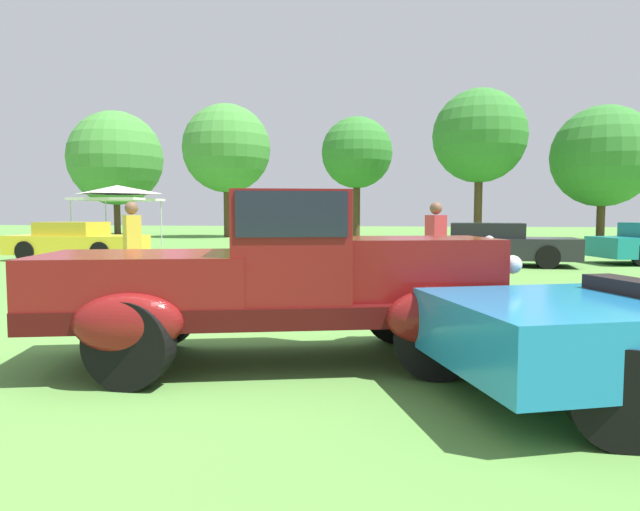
# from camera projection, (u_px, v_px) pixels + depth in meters

# --- Properties ---
(ground_plane) EXTENTS (120.00, 120.00, 0.00)m
(ground_plane) POSITION_uv_depth(u_px,v_px,m) (213.00, 353.00, 5.90)
(ground_plane) COLOR #568C3D
(feature_pickup_truck) EXTENTS (4.71, 2.66, 1.70)m
(feature_pickup_truck) POSITION_uv_depth(u_px,v_px,m) (280.00, 276.00, 5.50)
(feature_pickup_truck) COLOR #400B0B
(feature_pickup_truck) RESTS_ON ground_plane
(show_car_yellow) EXTENTS (4.17, 1.73, 1.22)m
(show_car_yellow) POSITION_uv_depth(u_px,v_px,m) (76.00, 242.00, 17.67)
(show_car_yellow) COLOR yellow
(show_car_yellow) RESTS_ON ground_plane
(show_car_charcoal) EXTENTS (4.68, 2.08, 1.22)m
(show_car_charcoal) POSITION_uv_depth(u_px,v_px,m) (492.00, 244.00, 15.95)
(show_car_charcoal) COLOR #28282D
(show_car_charcoal) RESTS_ON ground_plane
(spectator_between_cars) EXTENTS (0.43, 0.46, 1.69)m
(spectator_between_cars) POSITION_uv_depth(u_px,v_px,m) (132.00, 247.00, 9.44)
(spectator_between_cars) COLOR #383838
(spectator_between_cars) RESTS_ON ground_plane
(spectator_by_row) EXTENTS (0.38, 0.46, 1.69)m
(spectator_by_row) POSITION_uv_depth(u_px,v_px,m) (435.00, 246.00, 9.91)
(spectator_by_row) COLOR #383838
(spectator_by_row) RESTS_ON ground_plane
(canopy_tent_left_field) EXTENTS (3.00, 3.00, 2.71)m
(canopy_tent_left_field) POSITION_uv_depth(u_px,v_px,m) (117.00, 192.00, 23.95)
(canopy_tent_left_field) COLOR #B7B7BC
(canopy_tent_left_field) RESTS_ON ground_plane
(treeline_far_left) EXTENTS (6.40, 6.40, 8.48)m
(treeline_far_left) POSITION_uv_depth(u_px,v_px,m) (116.00, 158.00, 38.09)
(treeline_far_left) COLOR #47331E
(treeline_far_left) RESTS_ON ground_plane
(treeline_mid_left) EXTENTS (5.50, 5.50, 8.31)m
(treeline_mid_left) POSITION_uv_depth(u_px,v_px,m) (226.00, 149.00, 34.70)
(treeline_mid_left) COLOR #47331E
(treeline_mid_left) RESTS_ON ground_plane
(treeline_center) EXTENTS (4.41, 4.41, 7.48)m
(treeline_center) POSITION_uv_depth(u_px,v_px,m) (357.00, 153.00, 34.45)
(treeline_center) COLOR #47331E
(treeline_center) RESTS_ON ground_plane
(treeline_mid_right) EXTENTS (5.09, 5.09, 8.27)m
(treeline_mid_right) POSITION_uv_depth(u_px,v_px,m) (480.00, 136.00, 30.30)
(treeline_mid_right) COLOR #47331E
(treeline_mid_right) RESTS_ON ground_plane
(treeline_far_right) EXTENTS (5.50, 5.50, 7.37)m
(treeline_far_right) POSITION_uv_depth(u_px,v_px,m) (603.00, 156.00, 30.30)
(treeline_far_right) COLOR #47331E
(treeline_far_right) RESTS_ON ground_plane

